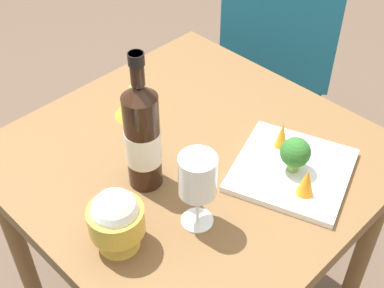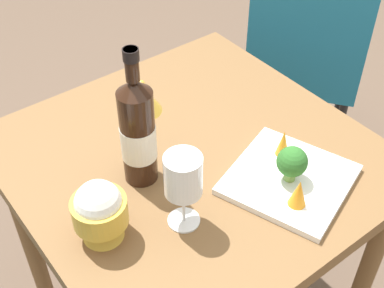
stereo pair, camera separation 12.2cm
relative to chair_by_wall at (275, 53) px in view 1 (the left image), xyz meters
The scene contains 10 objects.
dining_table 0.83m from the chair_by_wall, 67.30° to the right, with size 0.81×0.81×0.73m.
chair_by_wall is the anchor object (origin of this frame).
wine_bottle 1.00m from the chair_by_wall, 71.04° to the right, with size 0.08×0.08×0.33m.
wine_glass 1.06m from the chair_by_wall, 62.31° to the right, with size 0.08×0.08×0.18m.
rice_bowl 1.15m from the chair_by_wall, 69.05° to the right, with size 0.11×0.11×0.14m.
rice_bowl_lid 0.80m from the chair_by_wall, 81.98° to the right, with size 0.10×0.10×0.09m.
serving_plate 0.85m from the chair_by_wall, 50.85° to the right, with size 0.32×0.32×0.02m.
broccoli_floret 0.87m from the chair_by_wall, 50.85° to the right, with size 0.07×0.07×0.09m.
carrot_garnish_left 0.79m from the chair_by_wall, 52.76° to the right, with size 0.03×0.03×0.07m.
carrot_garnish_right 0.94m from the chair_by_wall, 49.45° to the right, with size 0.04×0.04×0.07m.
Camera 1 is at (0.64, -0.65, 1.57)m, focal length 49.23 mm.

